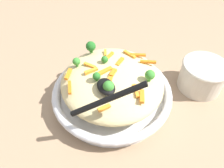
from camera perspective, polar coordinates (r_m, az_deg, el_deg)
ground_plane at (r=0.61m, az=-0.00°, el=-4.22°), size 2.40×2.40×0.00m
serving_bowl at (r=0.59m, az=-0.00°, el=-2.58°), size 0.33×0.33×0.05m
pasta_mound at (r=0.55m, az=-0.00°, el=0.70°), size 0.28×0.27×0.07m
carrot_piece_0 at (r=0.53m, az=-1.83°, el=3.58°), size 0.02×0.04×0.01m
carrot_piece_1 at (r=0.52m, az=0.08°, el=3.02°), size 0.02×0.03×0.01m
carrot_piece_2 at (r=0.50m, az=-0.71°, el=0.93°), size 0.03×0.02×0.01m
carrot_piece_3 at (r=0.53m, az=-5.70°, el=3.55°), size 0.01×0.04×0.01m
carrot_piece_4 at (r=0.46m, az=-2.16°, el=-6.47°), size 0.01×0.03×0.01m
carrot_piece_5 at (r=0.57m, az=9.81°, el=5.96°), size 0.03×0.04×0.01m
carrot_piece_6 at (r=0.59m, az=7.06°, el=7.86°), size 0.03×0.04×0.01m
carrot_piece_7 at (r=0.49m, az=6.52°, el=-1.86°), size 0.04×0.02×0.01m
carrot_piece_8 at (r=0.48m, az=8.15°, el=-3.34°), size 0.04×0.03×0.01m
carrot_piece_9 at (r=0.58m, az=-0.66°, el=7.65°), size 0.03×0.03×0.01m
carrot_piece_10 at (r=0.59m, az=4.82°, el=8.10°), size 0.04×0.02×0.01m
carrot_piece_11 at (r=0.60m, az=-1.84°, el=8.49°), size 0.03×0.02×0.01m
carrot_piece_12 at (r=0.54m, az=-11.83°, el=2.65°), size 0.03×0.03×0.01m
carrot_piece_13 at (r=0.51m, az=-11.43°, el=-0.97°), size 0.04×0.02×0.01m
carrot_piece_14 at (r=0.55m, az=-6.10°, el=5.07°), size 0.03×0.03×0.01m
carrot_piece_15 at (r=0.56m, az=2.18°, el=6.07°), size 0.03×0.03×0.01m
broccoli_floret_0 at (r=0.47m, az=-0.96°, el=-0.69°), size 0.03×0.03×0.03m
broccoli_floret_1 at (r=0.59m, az=-5.79°, el=10.14°), size 0.03×0.03×0.03m
broccoli_floret_2 at (r=0.51m, az=10.30°, el=2.41°), size 0.02×0.02×0.03m
broccoli_floret_3 at (r=0.55m, az=-1.80°, el=6.76°), size 0.02×0.02×0.02m
broccoli_floret_4 at (r=0.55m, az=-9.65°, el=6.03°), size 0.02×0.02×0.03m
broccoli_floret_5 at (r=0.50m, az=-4.21°, el=2.11°), size 0.02×0.02×0.02m
serving_spoon at (r=0.45m, az=-1.54°, el=-1.90°), size 0.13×0.14×0.10m
companion_bowl at (r=0.66m, az=23.41°, el=2.30°), size 0.13×0.13×0.09m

